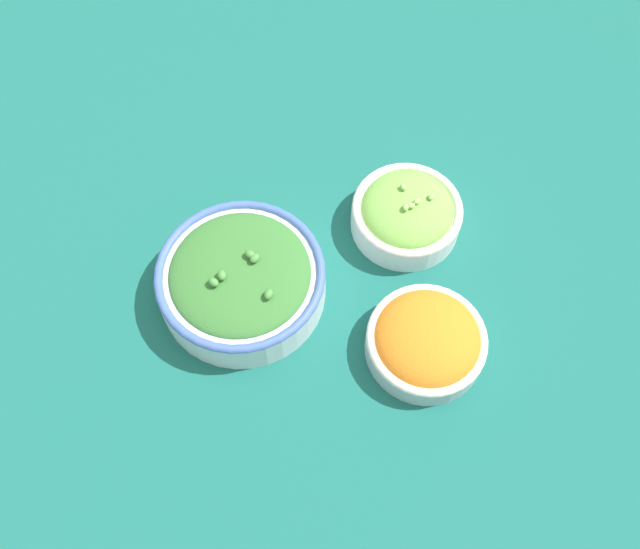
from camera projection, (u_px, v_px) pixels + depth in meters
ground_plane at (320, 285)px, 0.97m from camera, size 3.00×3.00×0.00m
bowl_lettuce at (407, 213)px, 0.99m from camera, size 0.15×0.15×0.07m
bowl_carrots at (426, 341)px, 0.91m from camera, size 0.15×0.15×0.06m
bowl_broccoli at (241, 279)px, 0.94m from camera, size 0.22×0.22×0.08m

